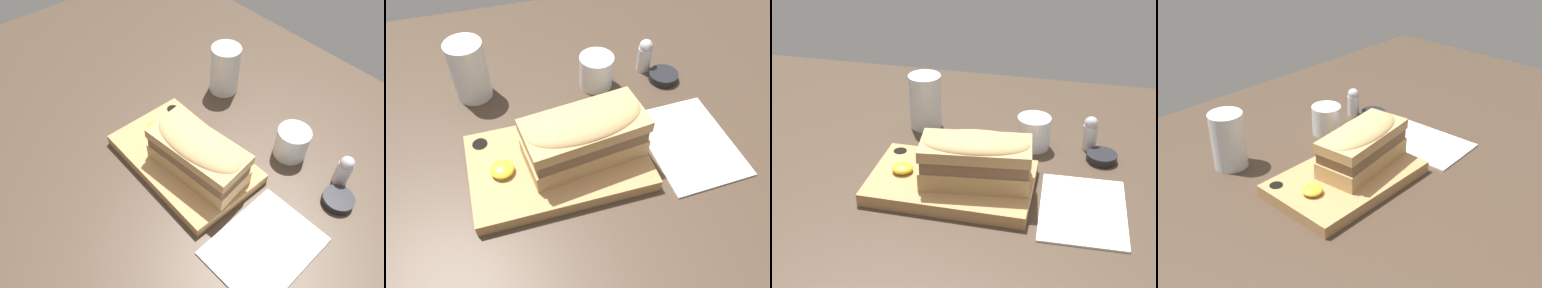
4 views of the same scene
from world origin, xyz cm
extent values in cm
cube|color=#423326|center=(0.00, 0.00, 1.00)|extent=(163.16, 105.90, 2.00)
cube|color=tan|center=(-6.29, -1.07, 3.18)|extent=(28.89, 18.16, 2.35)
cylinder|color=black|center=(-18.19, 5.47, 3.83)|extent=(2.54, 2.54, 1.18)
cube|color=tan|center=(-1.92, -1.30, 6.05)|extent=(19.91, 11.04, 3.39)
cube|color=brown|center=(-1.92, -1.30, 8.88)|extent=(19.11, 10.60, 2.26)
cube|color=tan|center=(-1.92, -1.30, 11.02)|extent=(19.91, 11.04, 2.04)
ellipsoid|color=tan|center=(-1.92, -1.30, 11.87)|extent=(19.51, 10.82, 3.05)
ellipsoid|color=yellow|center=(-15.36, -1.35, 5.11)|extent=(3.79, 3.79, 1.52)
cylinder|color=silver|center=(-17.69, 20.90, 7.90)|extent=(6.90, 6.90, 11.81)
cylinder|color=silver|center=(-17.69, 20.90, 4.86)|extent=(6.07, 6.07, 5.31)
cylinder|color=silver|center=(6.10, 17.14, 5.32)|extent=(6.70, 6.70, 6.63)
cylinder|color=#5B141E|center=(6.10, 17.14, 4.35)|extent=(6.03, 6.03, 4.29)
cube|color=white|center=(16.99, -2.56, 2.20)|extent=(15.05, 19.77, 0.40)
cylinder|color=silver|center=(17.17, 19.03, 4.61)|extent=(2.87, 2.87, 5.21)
sphere|color=#B7B7BC|center=(17.17, 19.03, 7.71)|extent=(2.73, 2.73, 2.73)
cylinder|color=black|center=(19.83, 14.66, 2.81)|extent=(5.89, 5.89, 1.61)
camera|label=1|loc=(30.81, -30.79, 62.71)|focal=35.00mm
camera|label=2|loc=(-13.59, -37.88, 52.47)|focal=35.00mm
camera|label=3|loc=(14.11, -77.93, 56.83)|focal=50.00mm
camera|label=4|loc=(-62.46, -55.27, 54.16)|focal=45.00mm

